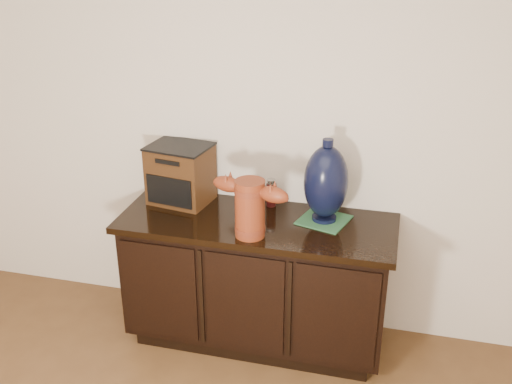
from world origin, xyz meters
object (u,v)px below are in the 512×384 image
(sideboard, at_px, (257,280))
(lamp_base, at_px, (326,182))
(spray_can, at_px, (271,193))
(tv_radio, at_px, (181,174))
(terracotta_vessel, at_px, (250,205))

(sideboard, distance_m, lamp_base, 0.68)
(lamp_base, bearing_deg, sideboard, -165.81)
(sideboard, relative_size, spray_can, 9.33)
(sideboard, bearing_deg, tv_radio, 163.94)
(terracotta_vessel, height_order, tv_radio, tv_radio)
(lamp_base, height_order, spray_can, lamp_base)
(lamp_base, xyz_separation_m, spray_can, (-0.31, 0.11, -0.14))
(terracotta_vessel, height_order, lamp_base, lamp_base)
(tv_radio, distance_m, spray_can, 0.51)
(tv_radio, relative_size, spray_can, 2.33)
(terracotta_vessel, distance_m, tv_radio, 0.57)
(spray_can, bearing_deg, sideboard, -99.20)
(terracotta_vessel, xyz_separation_m, tv_radio, (-0.48, 0.30, -0.00))
(sideboard, bearing_deg, terracotta_vessel, -87.27)
(sideboard, height_order, lamp_base, lamp_base)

